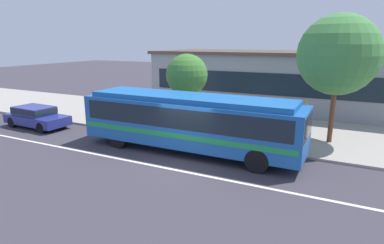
{
  "coord_description": "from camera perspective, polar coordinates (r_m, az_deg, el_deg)",
  "views": [
    {
      "loc": [
        6.32,
        -11.67,
        5.18
      ],
      "look_at": [
        -0.61,
        2.22,
        1.3
      ],
      "focal_mm": 30.13,
      "sensor_mm": 36.0,
      "label": 1
    }
  ],
  "objects": [
    {
      "name": "station_building",
      "position": [
        26.9,
        14.98,
        7.29
      ],
      "size": [
        19.34,
        8.21,
        4.46
      ],
      "color": "gray",
      "rests_on": "ground_plane"
    },
    {
      "name": "street_tree_near_stop",
      "position": [
        19.07,
        -0.92,
        8.19
      ],
      "size": [
        2.45,
        2.45,
        4.39
      ],
      "color": "brown",
      "rests_on": "sidewalk_slab"
    },
    {
      "name": "sidewalk_slab",
      "position": [
        20.32,
        7.52,
        -0.68
      ],
      "size": [
        60.0,
        8.0,
        0.12
      ],
      "primitive_type": "cube",
      "color": "#9E978E",
      "rests_on": "ground_plane"
    },
    {
      "name": "street_tree_mid_block",
      "position": [
        17.54,
        24.47,
        10.75
      ],
      "size": [
        3.95,
        3.95,
        6.41
      ],
      "color": "brown",
      "rests_on": "sidewalk_slab"
    },
    {
      "name": "pedestrian_waiting_near_sign",
      "position": [
        18.37,
        2.86,
        1.17
      ],
      "size": [
        0.41,
        0.41,
        1.67
      ],
      "color": "#7F6C50",
      "rests_on": "sidewalk_slab"
    },
    {
      "name": "lane_stripe_center",
      "position": [
        13.6,
        -3.42,
        -8.37
      ],
      "size": [
        56.0,
        0.16,
        0.01
      ],
      "primitive_type": "cube",
      "color": "silver",
      "rests_on": "ground_plane"
    },
    {
      "name": "sedan_behind_bus",
      "position": [
        22.16,
        -25.89,
        1.0
      ],
      "size": [
        4.28,
        1.95,
        1.29
      ],
      "color": "navy",
      "rests_on": "ground_plane"
    },
    {
      "name": "ground_plane",
      "position": [
        14.25,
        -1.8,
        -7.3
      ],
      "size": [
        120.0,
        120.0,
        0.0
      ],
      "primitive_type": "plane",
      "color": "#3A3640"
    },
    {
      "name": "transit_bus",
      "position": [
        15.31,
        -0.4,
        0.5
      ],
      "size": [
        10.75,
        2.6,
        2.74
      ],
      "color": "#1E59A8",
      "rests_on": "ground_plane"
    },
    {
      "name": "bus_stop_sign",
      "position": [
        15.71,
        19.47,
        0.27
      ],
      "size": [
        0.16,
        0.43,
        2.4
      ],
      "color": "gray",
      "rests_on": "sidewalk_slab"
    }
  ]
}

